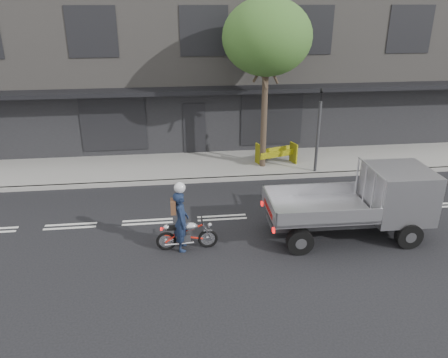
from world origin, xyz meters
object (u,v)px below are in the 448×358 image
street_tree (267,38)px  rider (181,221)px  flatbed_ute (383,196)px  construction_barrier (278,155)px  traffic_light_pole (318,135)px  motorcycle (187,234)px

street_tree → rider: 8.21m
rider → flatbed_ute: (5.95, 0.15, 0.36)m
flatbed_ute → construction_barrier: bearing=107.9°
street_tree → construction_barrier: bearing=1.1°
traffic_light_pole → motorcycle: bearing=-136.6°
motorcycle → rider: bearing=-180.0°
motorcycle → rider: (-0.15, 0.00, 0.42)m
street_tree → construction_barrier: street_tree is taller
street_tree → flatbed_ute: size_ratio=1.42×
rider → traffic_light_pole: bearing=-47.4°
motorcycle → flatbed_ute: 5.85m
traffic_light_pole → rider: traffic_light_pole is taller
motorcycle → construction_barrier: construction_barrier is taller
motorcycle → flatbed_ute: (5.80, 0.15, 0.78)m
flatbed_ute → rider: bearing=-177.6°
traffic_light_pole → flatbed_ute: (0.40, -4.95, -0.41)m
construction_barrier → motorcycle: bearing=-124.1°
street_tree → motorcycle: size_ratio=3.85×
rider → flatbed_ute: bearing=-88.5°
street_tree → traffic_light_pole: 4.23m
rider → construction_barrier: (4.18, 5.97, -0.28)m
traffic_light_pole → motorcycle: 7.52m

